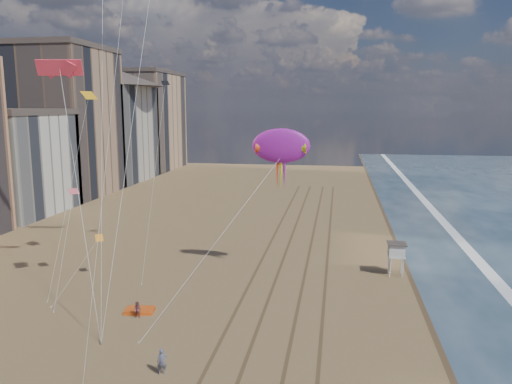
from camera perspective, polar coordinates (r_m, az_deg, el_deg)
wet_sand at (r=62.45m, az=20.13°, el=-6.96°), size 260.00×260.00×0.00m
foam at (r=63.39m, az=23.89°, el=-6.96°), size 260.00×260.00×0.00m
tracks at (r=51.99m, az=3.89°, el=-9.71°), size 7.68×120.00×0.01m
buildings at (r=99.66m, az=-22.80°, el=6.82°), size 34.72×131.35×29.00m
lifeguard_stand at (r=53.71m, az=15.76°, el=-6.44°), size 1.92×1.92×3.46m
grounded_kite at (r=44.81m, az=-13.16°, el=-13.04°), size 2.66×1.92×0.28m
show_kite at (r=49.67m, az=2.87°, el=5.24°), size 6.85×8.91×22.42m
kite_flyer_a at (r=34.88m, az=-10.70°, el=-18.50°), size 0.75×0.62×1.76m
kite_flyer_b at (r=43.46m, az=-13.38°, el=-12.96°), size 0.75×0.61×1.43m
small_kites at (r=47.54m, az=-18.01°, el=9.46°), size 15.13×20.59×22.01m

